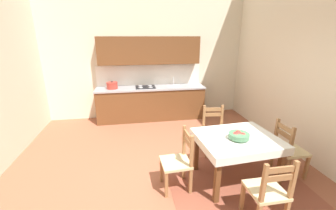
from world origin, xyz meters
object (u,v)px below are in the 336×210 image
dining_chair_tv_side (178,161)px  dining_chair_kitchen_side (214,131)px  dining_chair_camera_side (268,192)px  dining_chair_window_side (289,150)px  fruit_bowl (239,136)px  dining_table (237,145)px  kitchen_cabinetry (150,88)px

dining_chair_tv_side → dining_chair_kitchen_side: same height
dining_chair_camera_side → dining_chair_window_side: same height
dining_chair_tv_side → fruit_bowl: (0.90, -0.05, 0.37)m
dining_table → dining_chair_camera_side: size_ratio=1.35×
dining_chair_kitchen_side → fruit_bowl: 1.03m
kitchen_cabinetry → fruit_bowl: size_ratio=9.66×
dining_table → dining_chair_kitchen_side: dining_chair_kitchen_side is taller
dining_chair_tv_side → dining_chair_kitchen_side: bearing=44.9°
fruit_bowl → kitchen_cabinetry: bearing=108.8°
dining_table → dining_chair_tv_side: (-0.92, -0.03, -0.17)m
dining_chair_tv_side → dining_table: bearing=1.7°
dining_chair_kitchen_side → fruit_bowl: size_ratio=3.10×
dining_chair_camera_side → fruit_bowl: bearing=91.3°
dining_chair_tv_side → fruit_bowl: dining_chair_tv_side is taller
dining_chair_window_side → dining_chair_kitchen_side: 1.29m
dining_chair_camera_side → dining_chair_tv_side: size_ratio=1.00×
dining_table → dining_chair_kitchen_side: size_ratio=1.35×
kitchen_cabinetry → dining_chair_tv_side: bearing=-87.6°
kitchen_cabinetry → dining_chair_camera_side: (1.04, -3.78, -0.41)m
kitchen_cabinetry → dining_chair_window_side: (1.97, -2.95, -0.41)m
dining_chair_camera_side → dining_chair_tv_side: 1.23m
dining_table → fruit_bowl: fruit_bowl is taller
dining_table → dining_chair_window_side: dining_chair_window_side is taller
dining_chair_tv_side → dining_chair_window_side: size_ratio=1.00×
kitchen_cabinetry → fruit_bowl: kitchen_cabinetry is taller
dining_chair_kitchen_side → fruit_bowl: bearing=-90.9°
kitchen_cabinetry → dining_table: size_ratio=2.31×
kitchen_cabinetry → dining_chair_window_side: kitchen_cabinetry is taller
dining_chair_tv_side → dining_chair_camera_side: bearing=-41.6°
dining_chair_tv_side → fruit_bowl: bearing=-2.9°
kitchen_cabinetry → dining_chair_kitchen_side: size_ratio=3.12×
dining_chair_tv_side → dining_chair_window_side: (1.84, 0.01, 0.00)m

